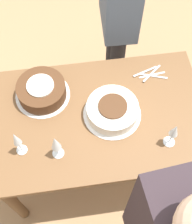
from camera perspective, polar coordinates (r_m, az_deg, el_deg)
name	(u,v)px	position (r m, az deg, el deg)	size (l,w,h in m)	color
ground_plane	(96,162)	(2.52, 0.00, -9.05)	(12.00, 12.00, 0.00)	#A87F56
dining_table	(96,127)	(1.94, 0.00, -2.68)	(1.31, 0.80, 0.77)	brown
cake_center_white	(112,110)	(1.79, 2.99, 0.42)	(0.34, 0.34, 0.10)	white
cake_front_chocolate	(42,91)	(1.87, -9.91, 3.87)	(0.33, 0.33, 0.11)	white
wine_glass_near	(56,144)	(1.61, -7.41, -5.75)	(0.07, 0.07, 0.20)	silver
wine_glass_far	(16,140)	(1.64, -14.37, -4.91)	(0.06, 0.06, 0.21)	silver
wine_glass_extra	(174,131)	(1.67, 14.12, -3.46)	(0.07, 0.07, 0.20)	silver
fork_pile	(151,74)	(2.00, 9.97, 6.87)	(0.21, 0.12, 0.01)	silver
person_cutting	(119,2)	(2.13, 4.27, 19.45)	(0.24, 0.41, 1.60)	#232328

